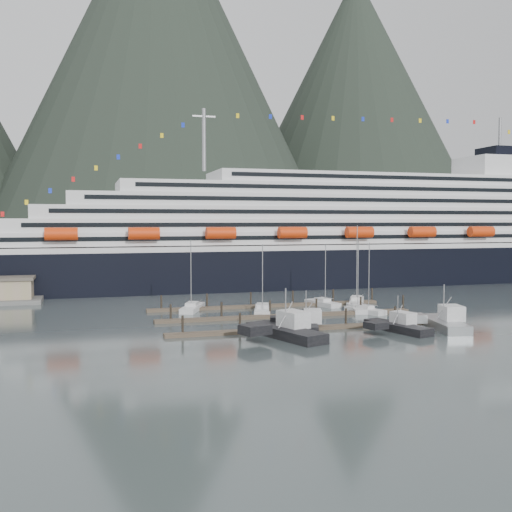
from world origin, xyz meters
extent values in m
plane|color=#475454|center=(0.00, 0.00, 0.00)|extent=(1600.00, 1600.00, 0.00)
cone|color=black|center=(40.00, 560.00, 180.00)|extent=(400.00, 400.00, 420.00)
cone|color=black|center=(300.00, 620.00, 155.00)|extent=(360.00, 360.00, 360.00)
cube|color=black|center=(25.00, 55.00, 4.00)|extent=(210.00, 28.00, 12.00)
cube|color=silver|center=(25.00, 55.00, 10.50)|extent=(205.80, 27.44, 1.50)
cube|color=silver|center=(30.00, 55.00, 13.10)|extent=(185.00, 26.00, 3.20)
cube|color=black|center=(30.00, 41.95, 13.26)|extent=(175.75, 0.20, 1.00)
cube|color=silver|center=(32.00, 55.00, 16.30)|extent=(180.00, 25.00, 3.20)
cube|color=black|center=(32.00, 42.45, 16.46)|extent=(171.00, 0.20, 1.00)
cube|color=silver|center=(34.00, 55.00, 19.50)|extent=(172.00, 24.00, 3.20)
cube|color=black|center=(34.00, 42.95, 19.66)|extent=(163.40, 0.20, 1.00)
cube|color=silver|center=(36.00, 55.00, 22.70)|extent=(160.00, 23.00, 3.20)
cube|color=black|center=(36.00, 43.45, 22.86)|extent=(152.00, 0.20, 1.00)
cube|color=silver|center=(38.00, 55.00, 25.80)|extent=(140.00, 22.00, 3.00)
cube|color=black|center=(38.00, 43.95, 25.95)|extent=(133.00, 0.20, 1.00)
cube|color=silver|center=(40.00, 55.00, 28.80)|extent=(95.00, 20.00, 3.00)
cube|color=black|center=(40.00, 44.95, 28.95)|extent=(90.25, 0.20, 1.00)
cube|color=silver|center=(80.00, 55.00, 33.30)|extent=(22.00, 16.00, 6.00)
cube|color=black|center=(80.00, 55.00, 37.80)|extent=(10.00, 10.00, 3.00)
cylinder|color=gray|center=(-10.00, 55.00, 38.30)|extent=(1.00, 1.00, 16.00)
cylinder|color=gray|center=(80.00, 55.00, 43.30)|extent=(0.80, 0.80, 10.00)
cylinder|color=red|center=(-45.00, 40.00, 14.50)|extent=(7.00, 2.80, 2.80)
cylinder|color=red|center=(-27.00, 40.00, 14.50)|extent=(7.00, 2.80, 2.80)
cylinder|color=red|center=(-9.00, 40.00, 14.50)|extent=(7.00, 2.80, 2.80)
cylinder|color=red|center=(9.00, 40.00, 14.50)|extent=(7.00, 2.80, 2.80)
cylinder|color=red|center=(27.00, 40.00, 14.50)|extent=(7.00, 2.80, 2.80)
cylinder|color=red|center=(45.00, 40.00, 14.50)|extent=(7.00, 2.80, 2.80)
cylinder|color=red|center=(63.00, 40.00, 14.50)|extent=(7.00, 2.80, 2.80)
cube|color=#4B3D30|center=(-5.00, -10.00, 0.25)|extent=(48.00, 2.00, 0.50)
cylinder|color=black|center=(-26.00, -8.90, 1.40)|extent=(0.36, 0.36, 3.20)
cylinder|color=black|center=(-17.00, -8.90, 1.40)|extent=(0.36, 0.36, 3.20)
cylinder|color=black|center=(-8.00, -8.90, 1.40)|extent=(0.36, 0.36, 3.20)
cylinder|color=black|center=(1.00, -8.90, 1.40)|extent=(0.36, 0.36, 3.20)
cylinder|color=black|center=(10.00, -8.90, 1.40)|extent=(0.36, 0.36, 3.20)
cylinder|color=black|center=(19.00, -8.90, 1.40)|extent=(0.36, 0.36, 3.20)
cube|color=#4B3D30|center=(-5.00, 3.00, 0.25)|extent=(48.00, 2.00, 0.50)
cylinder|color=black|center=(-26.00, 4.10, 1.40)|extent=(0.36, 0.36, 3.20)
cylinder|color=black|center=(-17.00, 4.10, 1.40)|extent=(0.36, 0.36, 3.20)
cylinder|color=black|center=(-8.00, 4.10, 1.40)|extent=(0.36, 0.36, 3.20)
cylinder|color=black|center=(1.00, 4.10, 1.40)|extent=(0.36, 0.36, 3.20)
cylinder|color=black|center=(10.00, 4.10, 1.40)|extent=(0.36, 0.36, 3.20)
cylinder|color=black|center=(19.00, 4.10, 1.40)|extent=(0.36, 0.36, 3.20)
cube|color=#4B3D30|center=(-5.00, 16.00, 0.25)|extent=(48.00, 2.00, 0.50)
cylinder|color=black|center=(-26.00, 17.10, 1.40)|extent=(0.36, 0.36, 3.20)
cylinder|color=black|center=(-17.00, 17.10, 1.40)|extent=(0.36, 0.36, 3.20)
cylinder|color=black|center=(-8.00, 17.10, 1.40)|extent=(0.36, 0.36, 3.20)
cylinder|color=black|center=(1.00, 17.10, 1.40)|extent=(0.36, 0.36, 3.20)
cylinder|color=black|center=(10.00, 17.10, 1.40)|extent=(0.36, 0.36, 3.20)
cylinder|color=black|center=(19.00, 17.10, 1.40)|extent=(0.36, 0.36, 3.20)
cube|color=#BBBBBB|center=(-7.96, 8.93, 0.25)|extent=(5.96, 10.94, 1.56)
cube|color=#BBBBBB|center=(-7.96, 8.93, 1.28)|extent=(3.24, 4.20, 0.89)
cylinder|color=gray|center=(-8.28, 7.92, 7.03)|extent=(0.18, 0.18, 12.06)
cube|color=#BBBBBB|center=(10.35, 6.51, 0.25)|extent=(4.94, 10.45, 1.29)
cube|color=#BBBBBB|center=(10.35, 6.51, 1.06)|extent=(2.70, 3.92, 0.74)
cylinder|color=gray|center=(10.09, 5.53, 7.36)|extent=(0.15, 0.15, 13.06)
cube|color=#BBBBBB|center=(-20.20, 15.52, 0.25)|extent=(6.61, 10.76, 1.47)
cube|color=#BBBBBB|center=(-20.20, 15.52, 1.21)|extent=(3.37, 4.21, 0.84)
cylinder|color=gray|center=(-20.61, 14.55, 7.34)|extent=(0.17, 0.17, 12.79)
cube|color=#BBBBBB|center=(6.59, 14.69, 0.25)|extent=(4.84, 9.42, 1.41)
cube|color=#BBBBBB|center=(6.59, 14.69, 1.16)|extent=(2.75, 3.58, 0.80)
cylinder|color=gray|center=(6.82, 13.81, 6.79)|extent=(0.16, 0.16, 11.77)
cube|color=#BBBBBB|center=(14.31, 14.80, 0.25)|extent=(7.64, 11.39, 1.51)
cube|color=#BBBBBB|center=(14.31, 14.80, 1.24)|extent=(3.72, 4.52, 0.86)
cylinder|color=gray|center=(13.80, 13.79, 8.70)|extent=(0.17, 0.17, 15.46)
cube|color=#BBBBBB|center=(10.61, 3.43, 0.25)|extent=(5.41, 8.87, 1.33)
cube|color=#BBBBBB|center=(10.61, 3.43, 1.09)|extent=(2.86, 3.48, 0.76)
cylinder|color=gray|center=(10.92, 2.64, 7.11)|extent=(0.15, 0.15, 12.50)
cube|color=black|center=(-11.56, -15.00, 0.35)|extent=(8.82, 15.29, 2.27)
cube|color=black|center=(-16.85, -16.89, 1.82)|extent=(4.73, 4.36, 1.36)
cube|color=#BBBBBB|center=(-10.17, -14.50, 2.61)|extent=(4.49, 5.24, 2.50)
cube|color=black|center=(-10.17, -14.50, 3.52)|extent=(4.17, 4.89, 0.57)
cylinder|color=gray|center=(-11.56, -15.00, 4.54)|extent=(0.18, 0.18, 5.68)
cube|color=black|center=(-6.41, -9.94, 0.35)|extent=(6.69, 11.20, 1.94)
cube|color=black|center=(-10.24, -8.65, 1.55)|extent=(3.87, 3.27, 1.16)
cube|color=#BBBBBB|center=(-5.40, -10.28, 2.23)|extent=(3.59, 3.89, 2.13)
cube|color=black|center=(-5.40, -10.28, 3.00)|extent=(3.33, 3.63, 0.48)
cylinder|color=gray|center=(-6.41, -9.94, 3.87)|extent=(0.15, 0.15, 4.84)
cube|color=black|center=(7.06, -15.00, 0.35)|extent=(6.42, 12.52, 1.73)
cube|color=black|center=(2.64, -16.30, 1.39)|extent=(3.58, 3.39, 1.04)
cube|color=#BBBBBB|center=(8.23, -14.66, 1.99)|extent=(3.36, 4.18, 1.91)
cube|color=black|center=(8.23, -14.66, 2.69)|extent=(3.12, 3.90, 0.43)
cylinder|color=gray|center=(7.06, -15.00, 3.47)|extent=(0.14, 0.14, 4.33)
cube|color=#949699|center=(15.33, -15.00, 0.35)|extent=(6.51, 13.77, 2.21)
cube|color=#949699|center=(10.39, -14.00, 1.77)|extent=(4.25, 3.60, 1.32)
cube|color=#BBBBBB|center=(16.63, -15.26, 2.54)|extent=(3.81, 4.51, 2.43)
cube|color=black|center=(16.63, -15.26, 3.42)|extent=(3.55, 4.20, 0.55)
cylinder|color=gray|center=(15.33, -15.00, 4.41)|extent=(0.18, 0.18, 5.52)
camera|label=1|loc=(-40.18, -98.53, 17.32)|focal=42.00mm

